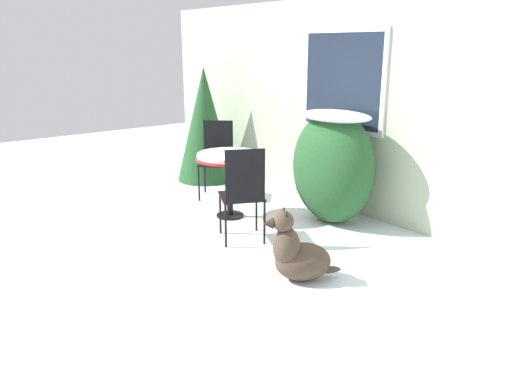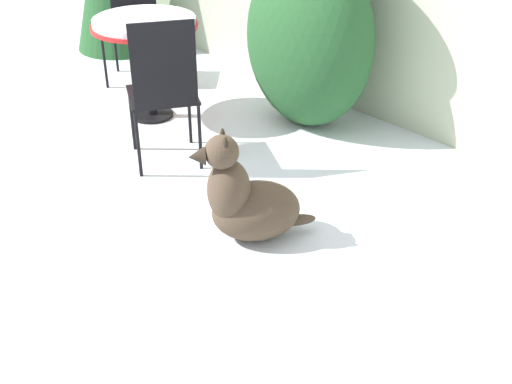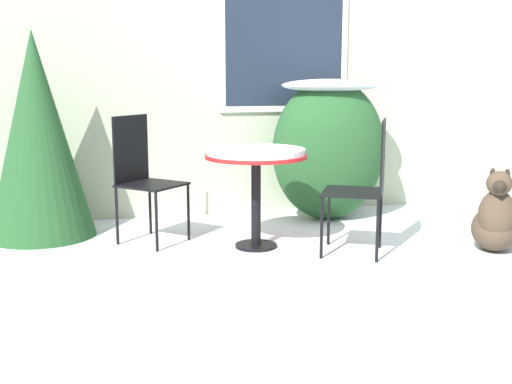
# 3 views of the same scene
# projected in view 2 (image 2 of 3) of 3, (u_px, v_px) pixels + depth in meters

# --- Properties ---
(ground_plane) EXTENTS (16.00, 16.00, 0.00)m
(ground_plane) POSITION_uv_depth(u_px,v_px,m) (117.00, 189.00, 4.25)
(ground_plane) COLOR silver
(shrub_left) EXTENTS (1.10, 0.78, 1.35)m
(shrub_left) POSITION_uv_depth(u_px,v_px,m) (309.00, 35.00, 4.80)
(shrub_left) COLOR #235128
(shrub_left) RESTS_ON ground_plane
(patio_table) EXTENTS (0.82, 0.82, 0.81)m
(patio_table) POSITION_uv_depth(u_px,v_px,m) (145.00, 32.00, 4.90)
(patio_table) COLOR black
(patio_table) RESTS_ON ground_plane
(patio_chair_near_table) EXTENTS (0.64, 0.64, 1.06)m
(patio_chair_near_table) POSITION_uv_depth(u_px,v_px,m) (131.00, 15.00, 5.76)
(patio_chair_near_table) COLOR black
(patio_chair_near_table) RESTS_ON ground_plane
(patio_chair_far_side) EXTENTS (0.61, 0.61, 1.06)m
(patio_chair_far_side) POSITION_uv_depth(u_px,v_px,m) (163.00, 88.00, 4.25)
(patio_chair_far_side) COLOR black
(patio_chair_far_side) RESTS_ON ground_plane
(dog) EXTENTS (0.58, 0.67, 0.69)m
(dog) POSITION_uv_depth(u_px,v_px,m) (247.00, 201.00, 3.66)
(dog) COLOR #4C3D2D
(dog) RESTS_ON ground_plane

